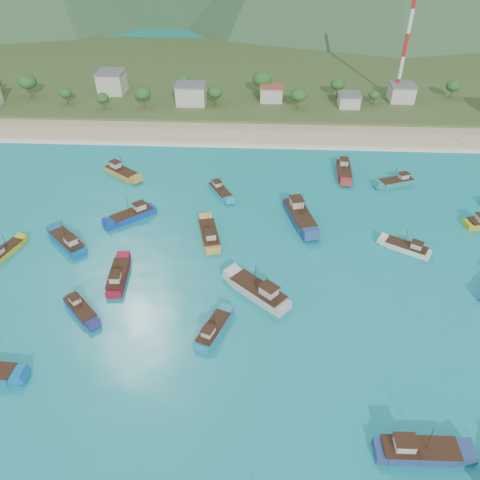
{
  "coord_description": "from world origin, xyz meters",
  "views": [
    {
      "loc": [
        -2.48,
        -59.92,
        60.41
      ],
      "look_at": [
        -6.48,
        18.0,
        3.0
      ],
      "focal_mm": 35.0,
      "sensor_mm": 36.0,
      "label": 1
    }
  ],
  "objects_px": {
    "boat_5": "(6,252)",
    "boat_17": "(418,451)",
    "boat_0": "(213,331)",
    "boat_6": "(133,215)",
    "boat_7": "(259,292)",
    "boat_1": "(80,309)",
    "boat_12": "(68,243)",
    "boat_24": "(121,172)",
    "boat_30": "(118,277)",
    "boat_16": "(407,248)",
    "boat_27": "(397,182)",
    "boat_8": "(344,171)",
    "boat_11": "(209,236)",
    "boat_23": "(220,191)",
    "radio_tower": "(408,33)",
    "boat_4": "(299,216)"
  },
  "relations": [
    {
      "from": "boat_16",
      "to": "boat_0",
      "type": "bearing_deg",
      "value": 153.25
    },
    {
      "from": "boat_12",
      "to": "boat_5",
      "type": "bearing_deg",
      "value": 150.22
    },
    {
      "from": "boat_1",
      "to": "boat_30",
      "type": "height_order",
      "value": "boat_30"
    },
    {
      "from": "boat_16",
      "to": "boat_7",
      "type": "bearing_deg",
      "value": 146.87
    },
    {
      "from": "boat_7",
      "to": "boat_17",
      "type": "relative_size",
      "value": 1.06
    },
    {
      "from": "boat_8",
      "to": "boat_12",
      "type": "distance_m",
      "value": 72.34
    },
    {
      "from": "boat_0",
      "to": "boat_24",
      "type": "bearing_deg",
      "value": 140.05
    },
    {
      "from": "boat_1",
      "to": "boat_4",
      "type": "distance_m",
      "value": 51.84
    },
    {
      "from": "boat_6",
      "to": "boat_27",
      "type": "bearing_deg",
      "value": -114.62
    },
    {
      "from": "boat_7",
      "to": "boat_27",
      "type": "xyz_separation_m",
      "value": [
        34.91,
        44.12,
        -0.31
      ]
    },
    {
      "from": "boat_17",
      "to": "boat_12",
      "type": "bearing_deg",
      "value": -125.79
    },
    {
      "from": "boat_6",
      "to": "boat_12",
      "type": "bearing_deg",
      "value": 93.66
    },
    {
      "from": "boat_6",
      "to": "boat_11",
      "type": "relative_size",
      "value": 0.87
    },
    {
      "from": "boat_1",
      "to": "radio_tower",
      "type": "bearing_deg",
      "value": -170.45
    },
    {
      "from": "radio_tower",
      "to": "boat_0",
      "type": "height_order",
      "value": "radio_tower"
    },
    {
      "from": "boat_0",
      "to": "boat_12",
      "type": "relative_size",
      "value": 0.94
    },
    {
      "from": "boat_11",
      "to": "boat_24",
      "type": "distance_m",
      "value": 38.42
    },
    {
      "from": "boat_12",
      "to": "boat_17",
      "type": "distance_m",
      "value": 76.44
    },
    {
      "from": "boat_27",
      "to": "boat_12",
      "type": "bearing_deg",
      "value": 90.82
    },
    {
      "from": "boat_6",
      "to": "boat_11",
      "type": "distance_m",
      "value": 19.99
    },
    {
      "from": "boat_8",
      "to": "boat_17",
      "type": "xyz_separation_m",
      "value": [
        -0.19,
        -78.96,
        -0.01
      ]
    },
    {
      "from": "boat_5",
      "to": "boat_24",
      "type": "distance_m",
      "value": 38.45
    },
    {
      "from": "boat_8",
      "to": "boat_11",
      "type": "bearing_deg",
      "value": 46.51
    },
    {
      "from": "boat_7",
      "to": "boat_8",
      "type": "xyz_separation_m",
      "value": [
        21.9,
        49.14,
        -0.14
      ]
    },
    {
      "from": "boat_0",
      "to": "boat_6",
      "type": "height_order",
      "value": "boat_6"
    },
    {
      "from": "boat_1",
      "to": "boat_27",
      "type": "bearing_deg",
      "value": 172.09
    },
    {
      "from": "boat_17",
      "to": "boat_30",
      "type": "bearing_deg",
      "value": -124.96
    },
    {
      "from": "boat_16",
      "to": "boat_27",
      "type": "height_order",
      "value": "boat_27"
    },
    {
      "from": "boat_17",
      "to": "boat_23",
      "type": "bearing_deg",
      "value": -155.42
    },
    {
      "from": "boat_1",
      "to": "boat_5",
      "type": "xyz_separation_m",
      "value": [
        -21.15,
        15.85,
        -0.02
      ]
    },
    {
      "from": "boat_1",
      "to": "boat_23",
      "type": "xyz_separation_m",
      "value": [
        21.56,
        42.86,
        0.03
      ]
    },
    {
      "from": "boat_8",
      "to": "radio_tower",
      "type": "bearing_deg",
      "value": -111.78
    },
    {
      "from": "boat_5",
      "to": "boat_17",
      "type": "relative_size",
      "value": 0.79
    },
    {
      "from": "boat_1",
      "to": "boat_8",
      "type": "bearing_deg",
      "value": -179.09
    },
    {
      "from": "boat_0",
      "to": "boat_7",
      "type": "distance_m",
      "value": 12.32
    },
    {
      "from": "boat_27",
      "to": "boat_30",
      "type": "height_order",
      "value": "boat_30"
    },
    {
      "from": "boat_12",
      "to": "boat_24",
      "type": "relative_size",
      "value": 0.94
    },
    {
      "from": "boat_11",
      "to": "boat_23",
      "type": "distance_m",
      "value": 19.43
    },
    {
      "from": "boat_24",
      "to": "boat_23",
      "type": "bearing_deg",
      "value": 110.37
    },
    {
      "from": "boat_8",
      "to": "boat_30",
      "type": "xyz_separation_m",
      "value": [
        -49.36,
        -45.97,
        -0.1
      ]
    },
    {
      "from": "boat_5",
      "to": "boat_12",
      "type": "xyz_separation_m",
      "value": [
        12.04,
        3.56,
        0.26
      ]
    },
    {
      "from": "boat_6",
      "to": "boat_16",
      "type": "distance_m",
      "value": 61.46
    },
    {
      "from": "boat_16",
      "to": "boat_27",
      "type": "xyz_separation_m",
      "value": [
        3.96,
        28.5,
        0.04
      ]
    },
    {
      "from": "boat_23",
      "to": "boat_4",
      "type": "bearing_deg",
      "value": 120.73
    },
    {
      "from": "boat_24",
      "to": "radio_tower",
      "type": "bearing_deg",
      "value": 161.56
    },
    {
      "from": "boat_6",
      "to": "boat_24",
      "type": "distance_m",
      "value": 21.95
    },
    {
      "from": "boat_17",
      "to": "boat_7",
      "type": "bearing_deg",
      "value": -145.05
    },
    {
      "from": "boat_5",
      "to": "boat_17",
      "type": "xyz_separation_m",
      "value": [
        74.9,
        -39.94,
        0.28
      ]
    },
    {
      "from": "boat_4",
      "to": "boat_23",
      "type": "height_order",
      "value": "boat_4"
    },
    {
      "from": "boat_17",
      "to": "boat_30",
      "type": "distance_m",
      "value": 59.21
    }
  ]
}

